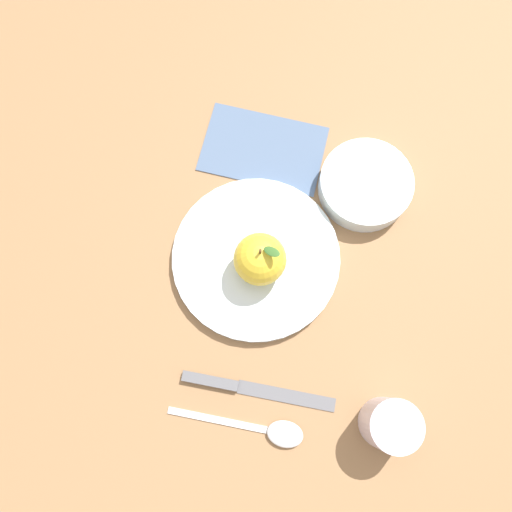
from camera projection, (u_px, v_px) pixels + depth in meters
name	position (u px, v px, depth m)	size (l,w,h in m)	color
ground_plane	(259.00, 274.00, 0.72)	(2.40, 2.40, 0.00)	olive
dinner_plate	(256.00, 258.00, 0.72)	(0.24, 0.24, 0.02)	silver
apple	(263.00, 259.00, 0.68)	(0.07, 0.07, 0.09)	gold
side_bowl	(366.00, 184.00, 0.74)	(0.13, 0.13, 0.03)	silver
cup	(391.00, 425.00, 0.63)	(0.07, 0.07, 0.07)	silver
knife	(244.00, 388.00, 0.68)	(0.21, 0.04, 0.01)	#59595E
spoon	(269.00, 431.00, 0.67)	(0.18, 0.04, 0.01)	silver
linen_napkin	(263.00, 149.00, 0.77)	(0.12, 0.18, 0.00)	slate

